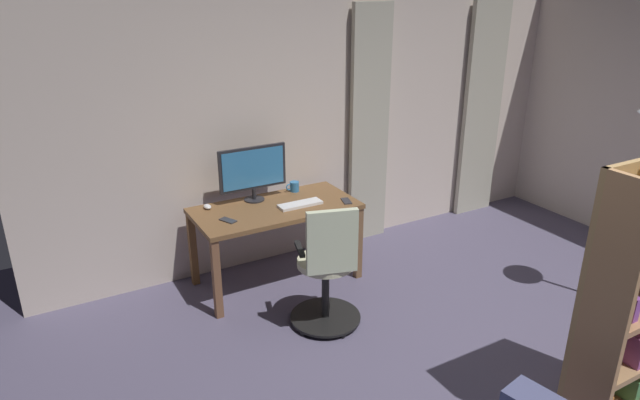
{
  "coord_description": "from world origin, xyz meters",
  "views": [
    {
      "loc": [
        2.61,
        1.85,
        2.52
      ],
      "look_at": [
        0.66,
        -1.6,
        0.97
      ],
      "focal_mm": 31.19,
      "sensor_mm": 36.0,
      "label": 1
    }
  ],
  "objects_px": {
    "cell_phone_by_monitor": "(228,220)",
    "bookshelf": "(633,300)",
    "desk": "(276,216)",
    "cell_phone_face_up": "(346,201)",
    "computer_keyboard": "(300,204)",
    "computer_monitor": "(253,170)",
    "office_chair": "(328,272)",
    "mug_tea": "(294,187)",
    "computer_mouse": "(207,207)"
  },
  "relations": [
    {
      "from": "office_chair",
      "to": "cell_phone_by_monitor",
      "type": "xyz_separation_m",
      "value": [
        0.5,
        -0.75,
        0.25
      ]
    },
    {
      "from": "computer_monitor",
      "to": "bookshelf",
      "type": "height_order",
      "value": "bookshelf"
    },
    {
      "from": "computer_monitor",
      "to": "mug_tea",
      "type": "xyz_separation_m",
      "value": [
        -0.41,
        -0.02,
        -0.24
      ]
    },
    {
      "from": "cell_phone_face_up",
      "to": "mug_tea",
      "type": "relative_size",
      "value": 1.12
    },
    {
      "from": "computer_monitor",
      "to": "bookshelf",
      "type": "xyz_separation_m",
      "value": [
        -1.14,
        2.78,
        -0.16
      ]
    },
    {
      "from": "cell_phone_face_up",
      "to": "bookshelf",
      "type": "bearing_deg",
      "value": 117.97
    },
    {
      "from": "computer_monitor",
      "to": "bookshelf",
      "type": "relative_size",
      "value": 0.37
    },
    {
      "from": "desk",
      "to": "computer_mouse",
      "type": "bearing_deg",
      "value": -24.39
    },
    {
      "from": "computer_monitor",
      "to": "cell_phone_face_up",
      "type": "xyz_separation_m",
      "value": [
        -0.69,
        0.43,
        -0.28
      ]
    },
    {
      "from": "office_chair",
      "to": "bookshelf",
      "type": "distance_m",
      "value": 2.02
    },
    {
      "from": "computer_mouse",
      "to": "desk",
      "type": "bearing_deg",
      "value": 155.61
    },
    {
      "from": "cell_phone_face_up",
      "to": "office_chair",
      "type": "bearing_deg",
      "value": 65.79
    },
    {
      "from": "computer_monitor",
      "to": "computer_keyboard",
      "type": "height_order",
      "value": "computer_monitor"
    },
    {
      "from": "bookshelf",
      "to": "computer_keyboard",
      "type": "bearing_deg",
      "value": -71.0
    },
    {
      "from": "office_chair",
      "to": "computer_monitor",
      "type": "distance_m",
      "value": 1.2
    },
    {
      "from": "desk",
      "to": "office_chair",
      "type": "bearing_deg",
      "value": 92.07
    },
    {
      "from": "computer_mouse",
      "to": "cell_phone_face_up",
      "type": "distance_m",
      "value": 1.2
    },
    {
      "from": "desk",
      "to": "cell_phone_face_up",
      "type": "xyz_separation_m",
      "value": [
        -0.59,
        0.21,
        0.1
      ]
    },
    {
      "from": "computer_keyboard",
      "to": "cell_phone_by_monitor",
      "type": "height_order",
      "value": "computer_keyboard"
    },
    {
      "from": "desk",
      "to": "computer_monitor",
      "type": "distance_m",
      "value": 0.45
    },
    {
      "from": "desk",
      "to": "cell_phone_by_monitor",
      "type": "distance_m",
      "value": 0.49
    },
    {
      "from": "cell_phone_face_up",
      "to": "desk",
      "type": "bearing_deg",
      "value": -2.08
    },
    {
      "from": "cell_phone_by_monitor",
      "to": "bookshelf",
      "type": "height_order",
      "value": "bookshelf"
    },
    {
      "from": "computer_keyboard",
      "to": "cell_phone_face_up",
      "type": "height_order",
      "value": "computer_keyboard"
    },
    {
      "from": "mug_tea",
      "to": "bookshelf",
      "type": "xyz_separation_m",
      "value": [
        -0.73,
        2.8,
        0.07
      ]
    },
    {
      "from": "office_chair",
      "to": "computer_keyboard",
      "type": "xyz_separation_m",
      "value": [
        -0.16,
        -0.76,
        0.25
      ]
    },
    {
      "from": "desk",
      "to": "computer_mouse",
      "type": "relative_size",
      "value": 14.09
    },
    {
      "from": "computer_keyboard",
      "to": "mug_tea",
      "type": "bearing_deg",
      "value": -108.66
    },
    {
      "from": "computer_mouse",
      "to": "cell_phone_by_monitor",
      "type": "distance_m",
      "value": 0.34
    },
    {
      "from": "office_chair",
      "to": "mug_tea",
      "type": "distance_m",
      "value": 1.17
    },
    {
      "from": "computer_keyboard",
      "to": "desk",
      "type": "bearing_deg",
      "value": -24.95
    },
    {
      "from": "computer_mouse",
      "to": "mug_tea",
      "type": "xyz_separation_m",
      "value": [
        -0.84,
        -0.01,
        0.03
      ]
    },
    {
      "from": "desk",
      "to": "mug_tea",
      "type": "distance_m",
      "value": 0.42
    },
    {
      "from": "desk",
      "to": "computer_mouse",
      "type": "distance_m",
      "value": 0.59
    },
    {
      "from": "office_chair",
      "to": "computer_mouse",
      "type": "relative_size",
      "value": 10.36
    },
    {
      "from": "computer_monitor",
      "to": "office_chair",
      "type": "bearing_deg",
      "value": 96.82
    },
    {
      "from": "computer_keyboard",
      "to": "bookshelf",
      "type": "height_order",
      "value": "bookshelf"
    },
    {
      "from": "office_chair",
      "to": "computer_monitor",
      "type": "relative_size",
      "value": 1.68
    },
    {
      "from": "computer_mouse",
      "to": "cell_phone_face_up",
      "type": "xyz_separation_m",
      "value": [
        -1.12,
        0.44,
        -0.01
      ]
    },
    {
      "from": "cell_phone_by_monitor",
      "to": "bookshelf",
      "type": "bearing_deg",
      "value": 96.59
    },
    {
      "from": "office_chair",
      "to": "computer_mouse",
      "type": "xyz_separation_m",
      "value": [
        0.56,
        -1.08,
        0.26
      ]
    },
    {
      "from": "desk",
      "to": "cell_phone_face_up",
      "type": "height_order",
      "value": "cell_phone_face_up"
    },
    {
      "from": "office_chair",
      "to": "computer_keyboard",
      "type": "distance_m",
      "value": 0.81
    },
    {
      "from": "desk",
      "to": "bookshelf",
      "type": "bearing_deg",
      "value": 112.22
    },
    {
      "from": "computer_keyboard",
      "to": "computer_mouse",
      "type": "xyz_separation_m",
      "value": [
        0.72,
        -0.33,
        0.01
      ]
    },
    {
      "from": "cell_phone_by_monitor",
      "to": "mug_tea",
      "type": "bearing_deg",
      "value": 179.07
    },
    {
      "from": "cell_phone_by_monitor",
      "to": "office_chair",
      "type": "bearing_deg",
      "value": 98.61
    },
    {
      "from": "office_chair",
      "to": "bookshelf",
      "type": "relative_size",
      "value": 0.62
    },
    {
      "from": "mug_tea",
      "to": "bookshelf",
      "type": "relative_size",
      "value": 0.08
    },
    {
      "from": "cell_phone_by_monitor",
      "to": "mug_tea",
      "type": "xyz_separation_m",
      "value": [
        -0.78,
        -0.35,
        0.04
      ]
    }
  ]
}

